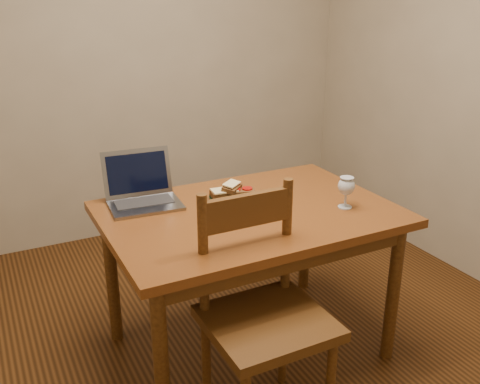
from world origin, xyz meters
name	(u,v)px	position (x,y,z in m)	size (l,w,h in m)	color
floor	(240,345)	(0.00, 0.00, -0.01)	(3.20, 3.20, 0.02)	black
back_wall	(132,50)	(0.00, 1.61, 1.30)	(3.20, 0.02, 2.60)	gray
table	(249,227)	(0.03, -0.04, 0.65)	(1.30, 0.90, 0.74)	#53290D
chair	(264,306)	(-0.14, -0.48, 0.54)	(0.46, 0.44, 0.49)	#351C0B
plate	(232,198)	(0.02, 0.12, 0.75)	(0.22, 0.22, 0.02)	black
sandwich_cheese	(224,192)	(-0.02, 0.13, 0.78)	(0.13, 0.07, 0.04)	#381E0C
sandwich_tomato	(241,191)	(0.06, 0.11, 0.78)	(0.13, 0.07, 0.04)	#381E0C
sandwich_top	(232,187)	(0.02, 0.12, 0.80)	(0.11, 0.06, 0.03)	#381E0C
milk_glass	(346,192)	(0.44, -0.21, 0.81)	(0.08, 0.08, 0.15)	white
laptop	(142,190)	(-0.37, 0.28, 0.80)	(0.34, 0.32, 0.23)	slate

